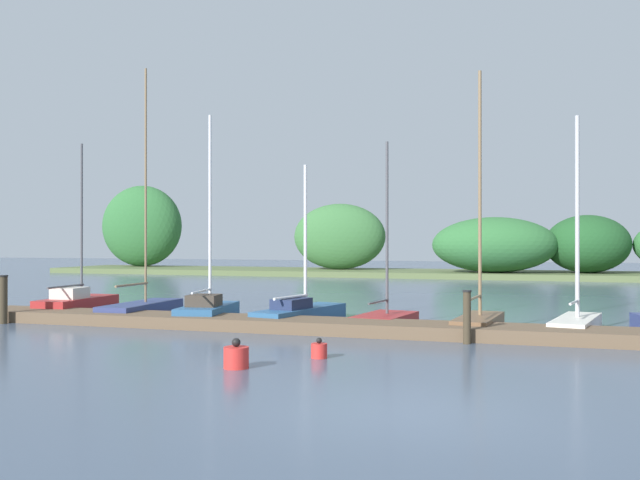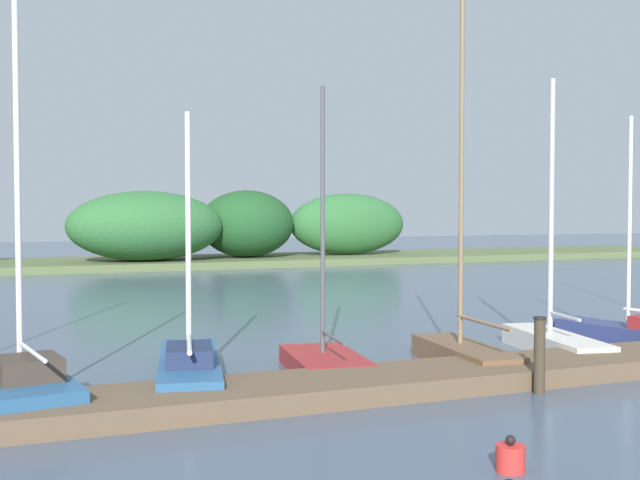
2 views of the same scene
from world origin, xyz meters
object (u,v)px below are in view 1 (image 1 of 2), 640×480
at_px(sailboat_4, 386,317).
at_px(channel_buoy_1, 319,350).
at_px(sailboat_1, 144,307).
at_px(mooring_piling_1, 467,317).
at_px(sailboat_3, 302,312).
at_px(sailboat_6, 577,320).
at_px(sailboat_0, 79,303).
at_px(sailboat_5, 479,318).
at_px(mooring_piling_0, 3,299).
at_px(channel_buoy_0, 236,357).
at_px(sailboat_2, 209,310).

height_order(sailboat_4, channel_buoy_1, sailboat_4).
height_order(sailboat_1, mooring_piling_1, sailboat_1).
xyz_separation_m(sailboat_3, mooring_piling_1, (5.47, -3.11, 0.34)).
bearing_deg(sailboat_6, sailboat_1, 101.22).
relative_size(sailboat_0, sailboat_5, 0.81).
relative_size(sailboat_3, sailboat_6, 0.82).
distance_m(mooring_piling_0, channel_buoy_0, 11.24).
xyz_separation_m(sailboat_4, sailboat_5, (2.84, -0.57, 0.12)).
height_order(sailboat_2, sailboat_6, sailboat_2).
xyz_separation_m(sailboat_3, sailboat_6, (8.18, -0.04, 0.03)).
height_order(sailboat_5, channel_buoy_0, sailboat_5).
xyz_separation_m(sailboat_5, channel_buoy_1, (-2.95, -5.75, -0.21)).
height_order(sailboat_3, mooring_piling_0, sailboat_3).
distance_m(sailboat_4, mooring_piling_0, 11.94).
xyz_separation_m(sailboat_4, channel_buoy_1, (-0.11, -6.32, -0.09)).
relative_size(sailboat_1, sailboat_4, 1.50).
xyz_separation_m(sailboat_5, channel_buoy_0, (-4.17, -7.43, -0.15)).
bearing_deg(channel_buoy_0, sailboat_2, 120.74).
distance_m(sailboat_5, channel_buoy_1, 6.47).
distance_m(sailboat_3, mooring_piling_1, 6.30).
xyz_separation_m(sailboat_4, mooring_piling_0, (-11.49, -3.22, 0.50)).
bearing_deg(sailboat_1, sailboat_2, -104.77).
bearing_deg(mooring_piling_1, sailboat_2, 164.41).
relative_size(sailboat_2, sailboat_6, 1.08).
bearing_deg(sailboat_4, sailboat_2, 105.93).
bearing_deg(mooring_piling_0, sailboat_3, 19.85).
bearing_deg(sailboat_2, channel_buoy_0, -159.24).
distance_m(sailboat_1, sailboat_2, 2.79).
height_order(sailboat_5, mooring_piling_1, sailboat_5).
distance_m(sailboat_0, sailboat_4, 11.08).
bearing_deg(mooring_piling_0, channel_buoy_0, -25.20).
distance_m(sailboat_5, sailboat_6, 2.68).
distance_m(sailboat_4, sailboat_6, 5.48).
bearing_deg(sailboat_4, sailboat_3, 98.65).
relative_size(sailboat_2, channel_buoy_0, 10.84).
height_order(sailboat_0, sailboat_3, sailboat_0).
distance_m(sailboat_2, sailboat_4, 5.66).
bearing_deg(channel_buoy_1, sailboat_3, 112.52).
relative_size(sailboat_0, sailboat_2, 0.91).
bearing_deg(sailboat_6, channel_buoy_0, 149.92).
height_order(sailboat_5, sailboat_6, sailboat_5).
xyz_separation_m(sailboat_0, sailboat_1, (2.76, -0.20, -0.05)).
relative_size(sailboat_2, mooring_piling_0, 4.38).
bearing_deg(sailboat_0, sailboat_1, -97.76).
relative_size(sailboat_0, sailboat_1, 0.71).
bearing_deg(sailboat_1, sailboat_3, -90.72).
distance_m(sailboat_6, channel_buoy_0, 10.43).
height_order(channel_buoy_0, channel_buoy_1, channel_buoy_0).
bearing_deg(sailboat_5, mooring_piling_1, -176.59).
bearing_deg(sailboat_0, channel_buoy_0, -132.93).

